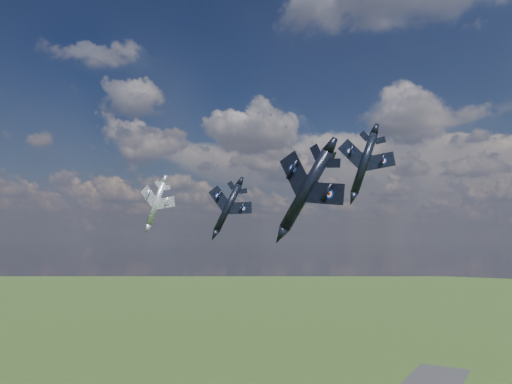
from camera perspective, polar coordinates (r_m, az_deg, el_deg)
The scene contains 4 objects.
jet_lead_navy at distance 98.92m, azimuth -3.24°, elevation -1.78°, with size 10.02×13.96×2.89m, color black, non-canonical shape.
jet_right_navy at distance 66.90m, azimuth 5.73°, elevation 0.20°, with size 11.89×16.58×3.43m, color black, non-canonical shape.
jet_high_navy at distance 90.75m, azimuth 12.27°, elevation 3.26°, with size 10.96×15.28×3.16m, color black, non-canonical shape.
jet_left_silver at distance 103.48m, azimuth -11.34°, elevation -1.29°, with size 9.09×12.68×2.62m, color #AFB0BB, non-canonical shape.
Camera 1 is at (53.64, -64.23, 74.09)m, focal length 35.00 mm.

